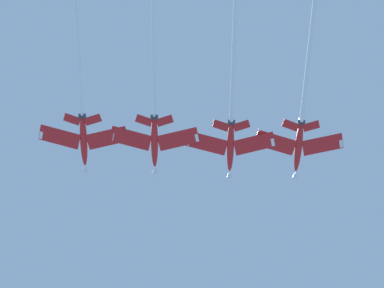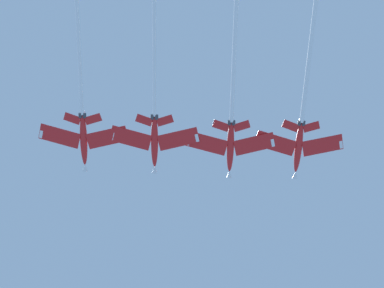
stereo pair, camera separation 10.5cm
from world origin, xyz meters
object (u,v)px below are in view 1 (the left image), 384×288
Objects in this scene: jet_far_left at (82,106)px; jet_inner_left at (154,117)px; jet_inner_right at (302,112)px; jet_centre at (232,113)px.

jet_far_left is 15.87m from jet_inner_left.
jet_inner_right is (18.97, 44.18, 0.68)m from jet_far_left.
jet_inner_right is at bearing 63.48° from jet_inner_left.
jet_centre is (12.24, 30.23, 0.50)m from jet_far_left.
jet_inner_left is at bearing -117.25° from jet_centre.
jet_far_left reaches higher than jet_inner_left.
jet_inner_left is at bearing 73.50° from jet_far_left.
jet_centre is 15.49m from jet_inner_right.
jet_centre reaches higher than jet_far_left.
jet_inner_right reaches higher than jet_far_left.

